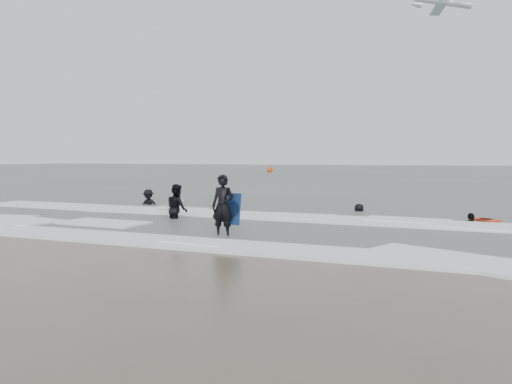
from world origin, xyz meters
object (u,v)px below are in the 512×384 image
at_px(surfer_centre, 223,237).
at_px(buoy, 270,170).
at_px(surfer_breaker, 148,206).
at_px(surfer_right_near, 471,223).
at_px(surfer_wading, 177,219).
at_px(surfer_right_far, 359,212).

bearing_deg(surfer_centre, buoy, 108.81).
distance_m(surfer_breaker, surfer_right_near, 14.97).
relative_size(surfer_wading, surfer_breaker, 1.16).
xyz_separation_m(surfer_right_far, buoy, (-26.41, 55.55, 0.42)).
xyz_separation_m(surfer_wading, surfer_breaker, (-4.40, 4.29, 0.00)).
xyz_separation_m(surfer_wading, buoy, (-20.42, 60.96, 0.42)).
distance_m(surfer_right_near, buoy, 65.35).
height_order(surfer_wading, surfer_right_near, surfer_wading).
distance_m(surfer_centre, surfer_breaker, 10.98).
bearing_deg(surfer_centre, surfer_right_far, 72.97).
bearing_deg(surfer_right_far, buoy, -115.29).
bearing_deg(surfer_wading, surfer_right_far, -97.77).
distance_m(surfer_breaker, buoy, 58.89).
distance_m(surfer_wading, buoy, 64.29).
xyz_separation_m(surfer_breaker, surfer_right_near, (14.95, -0.88, 0.00)).
xyz_separation_m(surfer_breaker, buoy, (-16.01, 56.67, 0.42)).
xyz_separation_m(surfer_right_near, surfer_right_far, (-4.56, 2.00, 0.00)).
distance_m(surfer_centre, surfer_right_far, 8.92).
distance_m(surfer_wading, surfer_right_far, 8.07).
bearing_deg(buoy, surfer_breaker, -74.22).
bearing_deg(surfer_wading, buoy, -31.35).
bearing_deg(surfer_right_near, surfer_breaker, -55.14).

